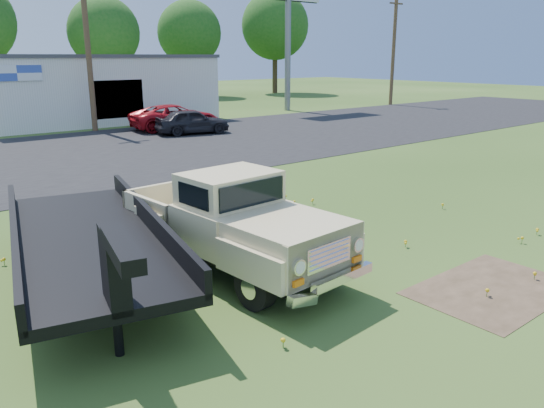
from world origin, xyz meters
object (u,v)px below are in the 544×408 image
(red_pickup, at_px, (175,117))
(dark_sedan, at_px, (192,122))
(vintage_pickup_truck, at_px, (230,221))
(flatbed_trailer, at_px, (86,231))

(red_pickup, distance_m, dark_sedan, 2.16)
(red_pickup, height_order, dark_sedan, red_pickup)
(vintage_pickup_truck, bearing_deg, flatbed_trailer, 151.71)
(red_pickup, xyz_separation_m, dark_sedan, (-0.17, -2.16, -0.04))
(red_pickup, relative_size, dark_sedan, 1.29)
(vintage_pickup_truck, xyz_separation_m, dark_sedan, (9.18, 16.66, -0.31))
(dark_sedan, bearing_deg, flatbed_trailer, 156.77)
(vintage_pickup_truck, distance_m, red_pickup, 21.01)
(dark_sedan, bearing_deg, vintage_pickup_truck, 164.60)
(vintage_pickup_truck, relative_size, flatbed_trailer, 0.74)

